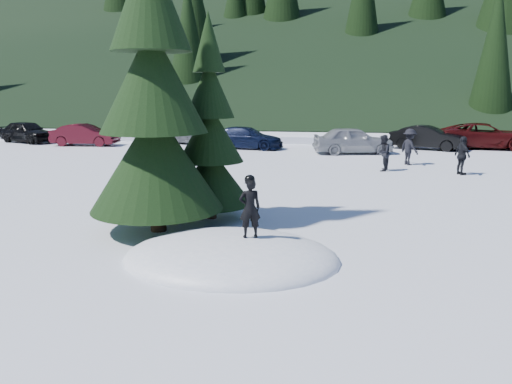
# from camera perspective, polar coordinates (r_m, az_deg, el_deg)

# --- Properties ---
(ground) EXTENTS (200.00, 200.00, 0.00)m
(ground) POSITION_cam_1_polar(r_m,az_deg,el_deg) (10.35, -2.86, -7.69)
(ground) COLOR white
(ground) RESTS_ON ground
(snow_mound) EXTENTS (4.48, 3.52, 0.96)m
(snow_mound) POSITION_cam_1_polar(r_m,az_deg,el_deg) (10.35, -2.86, -7.69)
(snow_mound) COLOR white
(snow_mound) RESTS_ON ground
(forest_hillside) EXTENTS (200.00, 60.00, 25.00)m
(forest_hillside) POSITION_cam_1_polar(r_m,az_deg,el_deg) (64.23, 7.45, 19.72)
(forest_hillside) COLOR black
(forest_hillside) RESTS_ON ground
(spruce_tall) EXTENTS (3.20, 3.20, 8.60)m
(spruce_tall) POSITION_cam_1_polar(r_m,az_deg,el_deg) (12.12, -11.68, 10.92)
(spruce_tall) COLOR #321E10
(spruce_tall) RESTS_ON ground
(spruce_short) EXTENTS (2.20, 2.20, 5.37)m
(spruce_short) POSITION_cam_1_polar(r_m,az_deg,el_deg) (13.22, -5.25, 5.87)
(spruce_short) COLOR #321E10
(spruce_short) RESTS_ON ground
(child_skier) EXTENTS (0.52, 0.43, 1.21)m
(child_skier) POSITION_cam_1_polar(r_m,az_deg,el_deg) (10.02, -0.71, -1.85)
(child_skier) COLOR black
(child_skier) RESTS_ON snow_mound
(adult_0) EXTENTS (0.76, 0.88, 1.54)m
(adult_0) POSITION_cam_1_polar(r_m,az_deg,el_deg) (21.88, 14.31, 4.34)
(adult_0) COLOR black
(adult_0) RESTS_ON ground
(adult_1) EXTENTS (0.70, 1.00, 1.57)m
(adult_1) POSITION_cam_1_polar(r_m,az_deg,el_deg) (21.90, 22.51, 3.86)
(adult_1) COLOR black
(adult_1) RESTS_ON ground
(adult_2) EXTENTS (1.08, 1.23, 1.66)m
(adult_2) POSITION_cam_1_polar(r_m,az_deg,el_deg) (23.99, 17.14, 4.94)
(adult_2) COLOR black
(adult_2) RESTS_ON ground
(car_0) EXTENTS (4.48, 3.11, 1.41)m
(car_0) POSITION_cam_1_polar(r_m,az_deg,el_deg) (35.91, -24.69, 6.28)
(car_0) COLOR black
(car_0) RESTS_ON ground
(car_1) EXTENTS (4.12, 1.68, 1.33)m
(car_1) POSITION_cam_1_polar(r_m,az_deg,el_deg) (32.65, -18.96, 6.20)
(car_1) COLOR #3E0B13
(car_1) RESTS_ON ground
(car_2) EXTENTS (4.84, 3.50, 1.22)m
(car_2) POSITION_cam_1_polar(r_m,az_deg,el_deg) (32.47, -7.63, 6.61)
(car_2) COLOR #505358
(car_2) RESTS_ON ground
(car_3) EXTENTS (4.60, 2.51, 1.26)m
(car_3) POSITION_cam_1_polar(r_m,az_deg,el_deg) (29.33, -1.11, 6.21)
(car_3) COLOR black
(car_3) RESTS_ON ground
(car_4) EXTENTS (4.54, 2.58, 1.46)m
(car_4) POSITION_cam_1_polar(r_m,az_deg,el_deg) (27.49, 11.05, 5.83)
(car_4) COLOR gray
(car_4) RESTS_ON ground
(car_5) EXTENTS (4.40, 2.87, 1.37)m
(car_5) POSITION_cam_1_polar(r_m,az_deg,el_deg) (30.55, 19.01, 5.90)
(car_5) COLOR black
(car_5) RESTS_ON ground
(car_6) EXTENTS (5.65, 3.18, 1.49)m
(car_6) POSITION_cam_1_polar(r_m,az_deg,el_deg) (32.24, 24.66, 5.85)
(car_6) COLOR #36090A
(car_6) RESTS_ON ground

